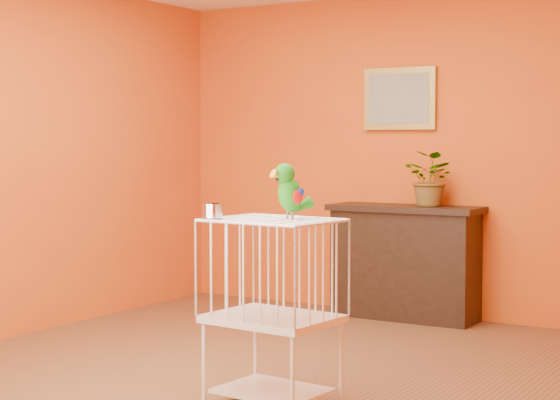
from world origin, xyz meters
The scene contains 8 objects.
ground centered at (0.00, 0.00, 0.00)m, with size 4.50×4.50×0.00m, color brown.
room_shell centered at (0.00, 0.00, 1.58)m, with size 4.50×4.50×4.50m.
console_cabinet centered at (0.13, 2.04, 0.45)m, with size 1.21×0.44×0.90m.
potted_plant centered at (0.36, 2.07, 1.07)m, with size 0.39×0.43×0.33m, color #26722D.
framed_picture centered at (0.00, 2.22, 1.75)m, with size 0.62×0.04×0.50m.
birdcage centered at (0.53, -0.60, 0.52)m, with size 0.68×0.55×0.99m.
feed_cup centered at (0.23, -0.73, 1.04)m, with size 0.11×0.11×0.08m, color silver.
parrot centered at (0.60, -0.54, 1.14)m, with size 0.18×0.26×0.30m.
Camera 1 is at (3.09, -4.76, 1.39)m, focal length 60.00 mm.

